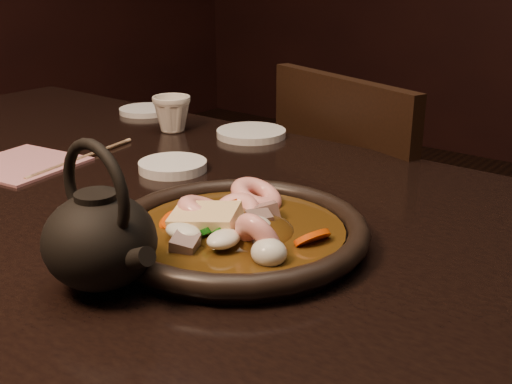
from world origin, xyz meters
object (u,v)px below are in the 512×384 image
Objects in this scene: chair at (376,253)px; tea_cup at (172,113)px; plate at (238,232)px; teapot at (100,236)px; table at (121,249)px.

chair is 0.53m from tea_cup.
plate is 0.55m from tea_cup.
table is at bearing 142.89° from teapot.
table is at bearing 178.25° from plate.
teapot is at bearing 114.70° from chair.
teapot reaches higher than chair.
chair reaches higher than table.
table is 1.86× the size of chair.
plate is (0.23, -0.01, 0.09)m from table.
chair is at bearing 102.10° from teapot.
teapot is (0.19, -0.18, 0.14)m from table.
plate reaches higher than table.
table is 0.65m from chair.
plate is at bearing 82.29° from teapot.
teapot reaches higher than table.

